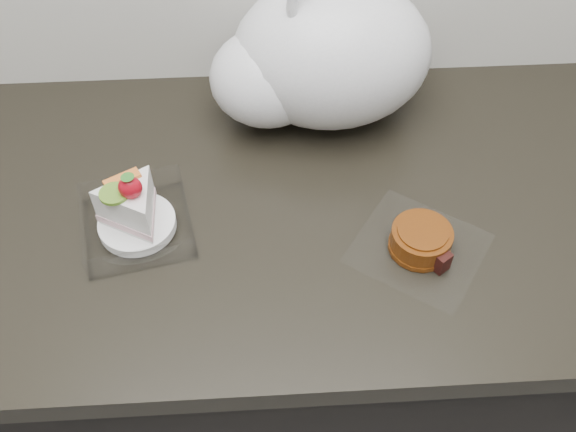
{
  "coord_description": "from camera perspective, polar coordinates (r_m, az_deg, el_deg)",
  "views": [
    {
      "loc": [
        -0.01,
        1.03,
        1.64
      ],
      "look_at": [
        0.03,
        1.62,
        0.94
      ],
      "focal_mm": 40.0,
      "sensor_mm": 36.0,
      "label": 1
    }
  ],
  "objects": [
    {
      "name": "mooncake_wrap",
      "position": [
        0.93,
        11.75,
        -2.27
      ],
      "size": [
        0.24,
        0.23,
        0.04
      ],
      "rotation": [
        0.0,
        0.0,
        -0.43
      ],
      "color": "white",
      "rests_on": "counter"
    },
    {
      "name": "cake_tray",
      "position": [
        0.95,
        -13.46,
        0.08
      ],
      "size": [
        0.18,
        0.18,
        0.12
      ],
      "rotation": [
        0.0,
        0.0,
        0.2
      ],
      "color": "white",
      "rests_on": "counter"
    },
    {
      "name": "counter",
      "position": [
        1.36,
        -1.26,
        -11.16
      ],
      "size": [
        2.04,
        0.64,
        0.9
      ],
      "color": "black",
      "rests_on": "ground"
    },
    {
      "name": "plastic_bag",
      "position": [
        1.06,
        2.78,
        13.9
      ],
      "size": [
        0.42,
        0.36,
        0.3
      ],
      "rotation": [
        0.0,
        0.0,
        0.41
      ],
      "color": "white",
      "rests_on": "counter"
    }
  ]
}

